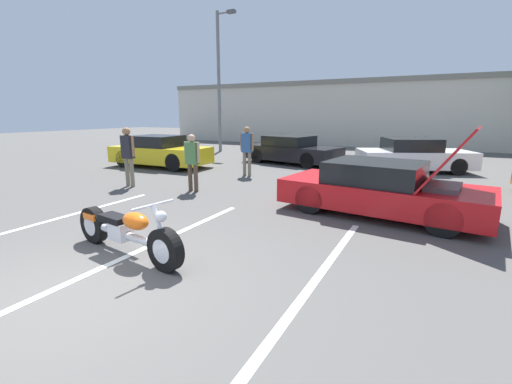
{
  "coord_description": "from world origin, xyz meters",
  "views": [
    {
      "loc": [
        3.68,
        -2.27,
        2.16
      ],
      "look_at": [
        0.92,
        3.0,
        0.8
      ],
      "focal_mm": 24.0,
      "sensor_mm": 36.0,
      "label": 1
    }
  ],
  "objects": [
    {
      "name": "ground_plane",
      "position": [
        0.0,
        0.0,
        0.0
      ],
      "size": [
        80.0,
        80.0,
        0.0
      ],
      "primitive_type": "plane",
      "color": "#514F4C"
    },
    {
      "name": "parking_stripe_foreground",
      "position": [
        -3.24,
        1.46,
        0.0
      ],
      "size": [
        0.12,
        5.79,
        0.01
      ],
      "primitive_type": "cube",
      "color": "white",
      "rests_on": "ground"
    },
    {
      "name": "parking_stripe_middle",
      "position": [
        -0.4,
        1.46,
        0.0
      ],
      "size": [
        0.12,
        5.79,
        0.01
      ],
      "primitive_type": "cube",
      "color": "white",
      "rests_on": "ground"
    },
    {
      "name": "parking_stripe_back",
      "position": [
        2.45,
        1.46,
        0.0
      ],
      "size": [
        0.12,
        5.79,
        0.01
      ],
      "primitive_type": "cube",
      "color": "white",
      "rests_on": "ground"
    },
    {
      "name": "far_building",
      "position": [
        0.0,
        23.18,
        2.34
      ],
      "size": [
        32.0,
        4.2,
        4.4
      ],
      "color": "beige",
      "rests_on": "ground"
    },
    {
      "name": "light_pole",
      "position": [
        -7.49,
        14.7,
        4.18
      ],
      "size": [
        1.21,
        0.28,
        7.61
      ],
      "color": "slate",
      "rests_on": "ground"
    },
    {
      "name": "motorcycle",
      "position": [
        -0.44,
        1.25,
        0.38
      ],
      "size": [
        2.48,
        0.76,
        0.95
      ],
      "rotation": [
        0.0,
        0.0,
        -0.15
      ],
      "color": "black",
      "rests_on": "ground"
    },
    {
      "name": "show_car_hood_open",
      "position": [
        2.76,
        5.42,
        0.57
      ],
      "size": [
        4.41,
        2.33,
        1.93
      ],
      "rotation": [
        0.0,
        0.0,
        -0.12
      ],
      "color": "red",
      "rests_on": "ground"
    },
    {
      "name": "parked_car_left_row",
      "position": [
        -6.41,
        8.44,
        0.62
      ],
      "size": [
        4.19,
        1.95,
        1.29
      ],
      "rotation": [
        0.0,
        0.0,
        0.05
      ],
      "color": "yellow",
      "rests_on": "ground"
    },
    {
      "name": "parked_car_mid_right_row",
      "position": [
        2.95,
        12.09,
        0.59
      ],
      "size": [
        4.44,
        3.37,
        1.26
      ],
      "rotation": [
        0.0,
        0.0,
        0.42
      ],
      "color": "white",
      "rests_on": "ground"
    },
    {
      "name": "parked_car_mid_left_row",
      "position": [
        -1.97,
        11.92,
        0.58
      ],
      "size": [
        4.48,
        2.65,
        1.21
      ],
      "rotation": [
        0.0,
        0.0,
        -0.2
      ],
      "color": "black",
      "rests_on": "ground"
    },
    {
      "name": "spectator_near_motorcycle",
      "position": [
        -2.34,
        5.37,
        0.95
      ],
      "size": [
        0.52,
        0.21,
        1.61
      ],
      "color": "brown",
      "rests_on": "ground"
    },
    {
      "name": "spectator_by_show_car",
      "position": [
        -4.45,
        5.01,
        1.06
      ],
      "size": [
        0.52,
        0.23,
        1.77
      ],
      "color": "gray",
      "rests_on": "ground"
    },
    {
      "name": "spectator_midground",
      "position": [
        -2.2,
        8.27,
        1.03
      ],
      "size": [
        0.52,
        0.23,
        1.73
      ],
      "color": "gray",
      "rests_on": "ground"
    }
  ]
}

